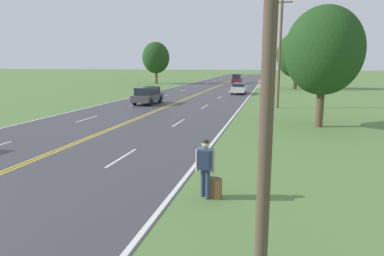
{
  "coord_description": "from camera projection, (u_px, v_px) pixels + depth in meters",
  "views": [
    {
      "loc": [
        9.74,
        -5.63,
        4.02
      ],
      "look_at": [
        6.26,
        8.86,
        1.19
      ],
      "focal_mm": 32.0,
      "sensor_mm": 36.0,
      "label": 1
    }
  ],
  "objects": [
    {
      "name": "hitchhiker_person",
      "position": [
        205.0,
        163.0,
        10.16
      ],
      "size": [
        0.61,
        0.46,
        1.81
      ],
      "rotation": [
        0.0,
        0.0,
        1.49
      ],
      "color": "navy",
      "rests_on": "ground"
    },
    {
      "name": "suitcase",
      "position": [
        215.0,
        188.0,
        10.28
      ],
      "size": [
        0.41,
        0.23,
        0.68
      ],
      "rotation": [
        0.0,
        0.0,
        1.49
      ],
      "color": "brown",
      "rests_on": "ground"
    },
    {
      "name": "traffic_sign",
      "position": [
        260.0,
        84.0,
        36.06
      ],
      "size": [
        0.6,
        0.1,
        2.46
      ],
      "color": "gray",
      "rests_on": "ground"
    },
    {
      "name": "utility_pole_foreground",
      "position": [
        270.0,
        43.0,
        5.61
      ],
      "size": [
        1.8,
        0.24,
        8.4
      ],
      "color": "brown",
      "rests_on": "ground"
    },
    {
      "name": "utility_pole_midground",
      "position": [
        280.0,
        51.0,
        30.19
      ],
      "size": [
        1.8,
        0.24,
        9.77
      ],
      "color": "brown",
      "rests_on": "ground"
    },
    {
      "name": "tree_left_verge",
      "position": [
        156.0,
        58.0,
        66.87
      ],
      "size": [
        5.27,
        5.27,
        8.08
      ],
      "color": "brown",
      "rests_on": "ground"
    },
    {
      "name": "tree_behind_sign",
      "position": [
        297.0,
        55.0,
        52.87
      ],
      "size": [
        6.08,
        6.08,
        8.77
      ],
      "color": "#473828",
      "rests_on": "ground"
    },
    {
      "name": "tree_mid_treeline",
      "position": [
        324.0,
        51.0,
        21.1
      ],
      "size": [
        4.75,
        4.75,
        7.5
      ],
      "color": "brown",
      "rests_on": "ground"
    },
    {
      "name": "car_dark_grey_suv_approaching",
      "position": [
        148.0,
        95.0,
        33.82
      ],
      "size": [
        1.95,
        4.23,
        1.68
      ],
      "rotation": [
        0.0,
        0.0,
        1.54
      ],
      "color": "black",
      "rests_on": "ground"
    },
    {
      "name": "car_white_sedan_mid_near",
      "position": [
        239.0,
        88.0,
        45.26
      ],
      "size": [
        1.79,
        4.71,
        1.4
      ],
      "rotation": [
        0.0,
        0.0,
        -1.56
      ],
      "color": "black",
      "rests_on": "ground"
    },
    {
      "name": "car_maroon_van_mid_far",
      "position": [
        237.0,
        78.0,
        69.37
      ],
      "size": [
        1.73,
        4.56,
        1.84
      ],
      "rotation": [
        0.0,
        0.0,
        -1.58
      ],
      "color": "black",
      "rests_on": "ground"
    }
  ]
}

